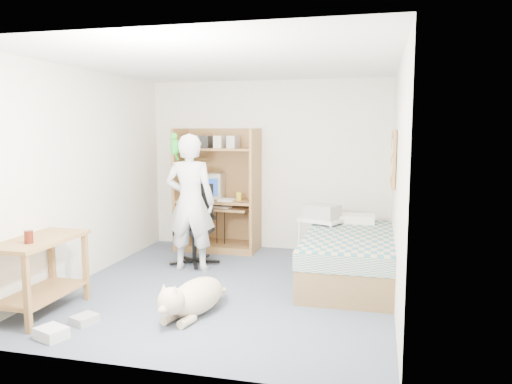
% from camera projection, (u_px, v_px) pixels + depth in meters
% --- Properties ---
extents(floor, '(4.00, 4.00, 0.00)m').
position_uv_depth(floor, '(230.00, 288.00, 5.68)').
color(floor, '#454E5E').
rests_on(floor, ground).
extents(wall_back, '(3.60, 0.02, 2.50)m').
position_uv_depth(wall_back, '(268.00, 165.00, 7.44)').
color(wall_back, silver).
rests_on(wall_back, floor).
extents(wall_right, '(0.02, 4.00, 2.50)m').
position_uv_depth(wall_right, '(398.00, 183.00, 5.09)').
color(wall_right, silver).
rests_on(wall_right, floor).
extents(wall_left, '(0.02, 4.00, 2.50)m').
position_uv_depth(wall_left, '(85.00, 175.00, 5.95)').
color(wall_left, silver).
rests_on(wall_left, floor).
extents(ceiling, '(3.60, 4.00, 0.02)m').
position_uv_depth(ceiling, '(228.00, 63.00, 5.36)').
color(ceiling, white).
rests_on(ceiling, wall_back).
extents(computer_hutch, '(1.20, 0.63, 1.80)m').
position_uv_depth(computer_hutch, '(218.00, 195.00, 7.41)').
color(computer_hutch, brown).
rests_on(computer_hutch, floor).
extents(bed, '(1.02, 2.02, 0.66)m').
position_uv_depth(bed, '(349.00, 257.00, 5.92)').
color(bed, brown).
rests_on(bed, floor).
extents(side_desk, '(0.50, 1.00, 0.75)m').
position_uv_depth(side_desk, '(40.00, 264.00, 4.83)').
color(side_desk, brown).
rests_on(side_desk, floor).
extents(corkboard, '(0.04, 0.94, 0.66)m').
position_uv_depth(corkboard, '(393.00, 158.00, 5.94)').
color(corkboard, '#9A7B45').
rests_on(corkboard, wall_right).
extents(office_chair, '(0.59, 0.59, 1.05)m').
position_uv_depth(office_chair, '(195.00, 235.00, 6.69)').
color(office_chair, black).
rests_on(office_chair, floor).
extents(person, '(0.67, 0.47, 1.74)m').
position_uv_depth(person, '(190.00, 202.00, 6.31)').
color(person, silver).
rests_on(person, floor).
extents(parrot, '(0.13, 0.22, 0.35)m').
position_uv_depth(parrot, '(175.00, 145.00, 6.28)').
color(parrot, '#199515').
rests_on(parrot, person).
extents(dog, '(0.52, 1.10, 0.42)m').
position_uv_depth(dog, '(193.00, 297.00, 4.82)').
color(dog, '#CAAB88').
rests_on(dog, floor).
extents(printer_cart, '(0.65, 0.59, 0.63)m').
position_uv_depth(printer_cart, '(322.00, 234.00, 6.58)').
color(printer_cart, white).
rests_on(printer_cart, floor).
extents(printer, '(0.51, 0.46, 0.18)m').
position_uv_depth(printer, '(322.00, 211.00, 6.54)').
color(printer, '#A4A49F').
rests_on(printer, printer_cart).
extents(crt_monitor, '(0.43, 0.45, 0.37)m').
position_uv_depth(crt_monitor, '(210.00, 185.00, 7.43)').
color(crt_monitor, beige).
rests_on(crt_monitor, computer_hutch).
extents(keyboard, '(0.47, 0.23, 0.03)m').
position_uv_depth(keyboard, '(216.00, 206.00, 7.28)').
color(keyboard, beige).
rests_on(keyboard, computer_hutch).
extents(pencil_cup, '(0.08, 0.08, 0.12)m').
position_uv_depth(pencil_cup, '(239.00, 196.00, 7.24)').
color(pencil_cup, gold).
rests_on(pencil_cup, computer_hutch).
extents(drink_glass, '(0.08, 0.08, 0.12)m').
position_uv_depth(drink_glass, '(29.00, 237.00, 4.58)').
color(drink_glass, '#44140A').
rests_on(drink_glass, side_desk).
extents(floor_box_a, '(0.30, 0.27, 0.10)m').
position_uv_depth(floor_box_a, '(52.00, 333.00, 4.29)').
color(floor_box_a, silver).
rests_on(floor_box_a, floor).
extents(floor_box_b, '(0.24, 0.27, 0.08)m').
position_uv_depth(floor_box_b, '(85.00, 319.00, 4.62)').
color(floor_box_b, '#ABABA6').
rests_on(floor_box_b, floor).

